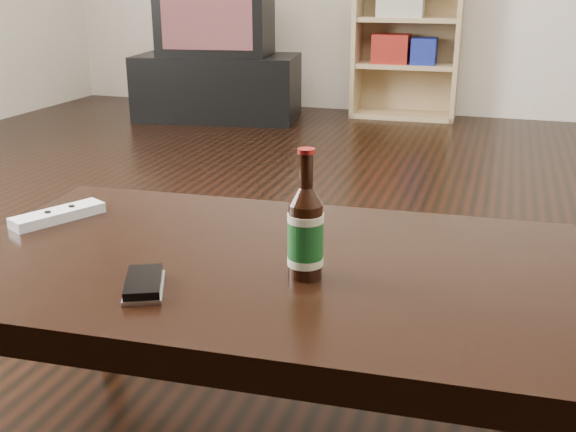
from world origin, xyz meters
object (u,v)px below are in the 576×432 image
(phone, at_px, (144,284))
(tv, at_px, (215,13))
(tv_stand, at_px, (218,87))
(coffee_table, at_px, (266,287))
(beer_bottle, at_px, (306,233))
(bookshelf, at_px, (407,15))
(remote, at_px, (58,215))

(phone, bearing_deg, tv, 86.65)
(tv_stand, xyz_separation_m, coffee_table, (1.46, -3.14, 0.15))
(beer_bottle, height_order, phone, beer_bottle)
(bookshelf, height_order, remote, bookshelf)
(coffee_table, bearing_deg, tv_stand, 114.94)
(coffee_table, relative_size, beer_bottle, 5.28)
(tv, xyz_separation_m, beer_bottle, (1.55, -3.18, -0.19))
(tv_stand, height_order, remote, remote)
(tv_stand, relative_size, beer_bottle, 4.85)
(tv, distance_m, beer_bottle, 3.55)
(bookshelf, height_order, beer_bottle, bookshelf)
(tv_stand, bearing_deg, coffee_table, -73.71)
(tv, relative_size, coffee_table, 0.66)
(bookshelf, distance_m, beer_bottle, 3.68)
(bookshelf, bearing_deg, tv_stand, -160.02)
(bookshelf, bearing_deg, tv, -159.97)
(tv_stand, xyz_separation_m, remote, (0.98, -3.07, 0.22))
(beer_bottle, bearing_deg, tv_stand, 115.89)
(coffee_table, distance_m, remote, 0.48)
(coffee_table, height_order, beer_bottle, beer_bottle)
(bookshelf, xyz_separation_m, phone, (0.15, -3.78, -0.24))
(tv, xyz_separation_m, bookshelf, (1.17, 0.47, -0.02))
(coffee_table, bearing_deg, bookshelf, 94.59)
(beer_bottle, distance_m, remote, 0.58)
(beer_bottle, distance_m, phone, 0.27)
(bookshelf, relative_size, coffee_table, 1.12)
(coffee_table, bearing_deg, remote, 172.56)
(remote, bearing_deg, phone, -9.39)
(bookshelf, distance_m, phone, 3.79)
(beer_bottle, bearing_deg, bookshelf, 95.89)
(bookshelf, relative_size, beer_bottle, 5.92)
(coffee_table, relative_size, phone, 8.79)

